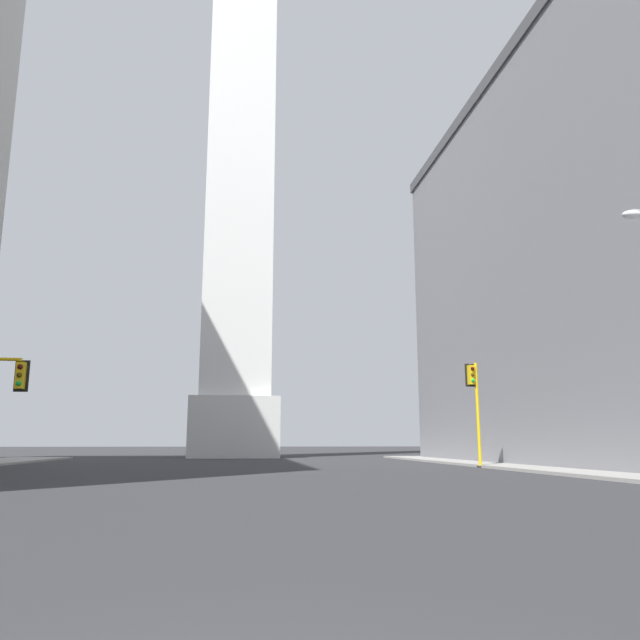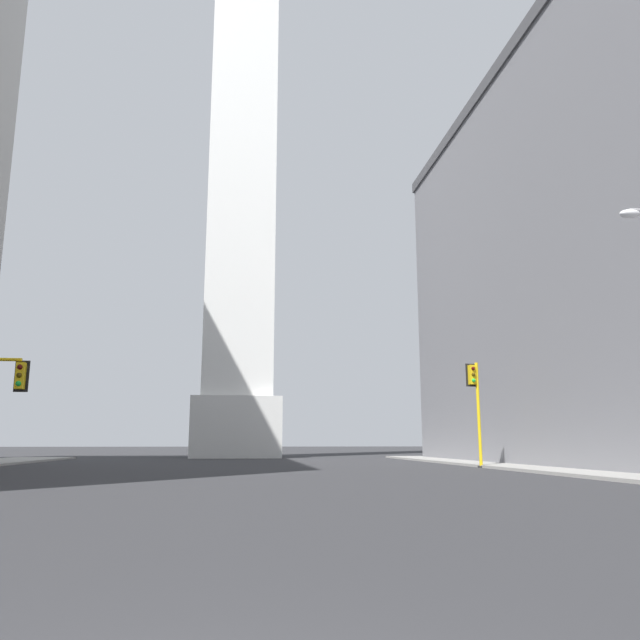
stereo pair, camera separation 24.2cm
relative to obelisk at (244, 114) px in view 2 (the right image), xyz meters
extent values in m
cube|color=silver|center=(0.00, 0.00, -31.99)|extent=(8.08, 8.08, 5.45)
cube|color=white|center=(0.00, 0.00, 0.53)|extent=(6.46, 6.46, 59.59)
cylinder|color=yellow|center=(13.73, -25.37, -31.77)|extent=(0.18, 0.18, 5.90)
cylinder|color=#262626|center=(13.73, -25.37, -34.67)|extent=(0.40, 0.40, 0.10)
cube|color=yellow|center=(13.44, -25.37, -29.52)|extent=(0.37, 0.37, 1.10)
cube|color=black|center=(13.42, -25.19, -29.52)|extent=(0.58, 0.09, 1.32)
sphere|color=#410907|center=(13.46, -25.56, -29.18)|extent=(0.22, 0.22, 0.22)
sphere|color=#483506|center=(13.46, -25.56, -29.52)|extent=(0.22, 0.22, 0.22)
sphere|color=green|center=(13.46, -25.56, -29.86)|extent=(0.22, 0.22, 0.22)
cube|color=yellow|center=(-8.83, -32.40, -30.60)|extent=(0.35, 0.35, 1.10)
cube|color=black|center=(-8.84, -32.22, -30.60)|extent=(0.58, 0.05, 1.32)
sphere|color=#410907|center=(-8.82, -32.59, -30.26)|extent=(0.22, 0.22, 0.22)
sphere|color=#483506|center=(-8.82, -32.59, -30.60)|extent=(0.22, 0.22, 0.22)
sphere|color=green|center=(-8.82, -32.59, -30.94)|extent=(0.22, 0.22, 0.22)
ellipsoid|color=silver|center=(11.63, -43.40, -26.65)|extent=(0.64, 0.36, 0.26)
camera|label=1|loc=(0.01, -59.62, -33.31)|focal=35.00mm
camera|label=2|loc=(0.25, -59.65, -33.31)|focal=35.00mm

